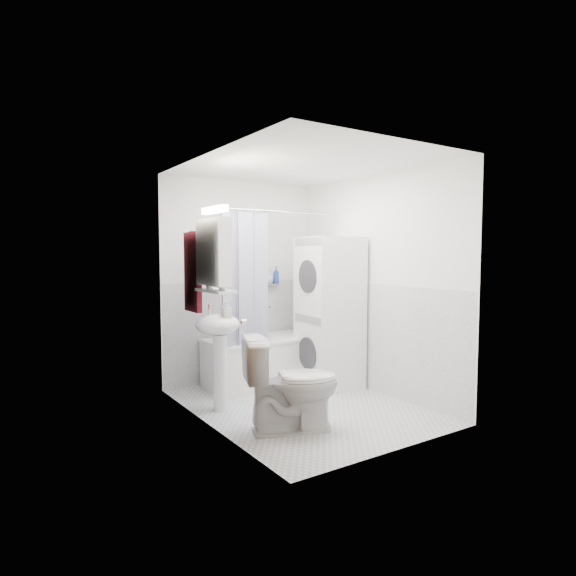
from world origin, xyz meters
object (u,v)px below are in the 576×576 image
sink (218,340)px  toilet (291,384)px  bathtub (267,358)px  washer_dryer (329,312)px

sink → toilet: bearing=-69.8°
bathtub → sink: (-0.90, -0.58, 0.40)m
washer_dryer → toilet: size_ratio=2.07×
bathtub → sink: bearing=-147.0°
bathtub → sink: 1.14m
bathtub → sink: size_ratio=1.39×
bathtub → toilet: 1.53m
sink → toilet: (0.30, -0.82, -0.30)m
washer_dryer → toilet: washer_dryer is taller
sink → toilet: size_ratio=1.25×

